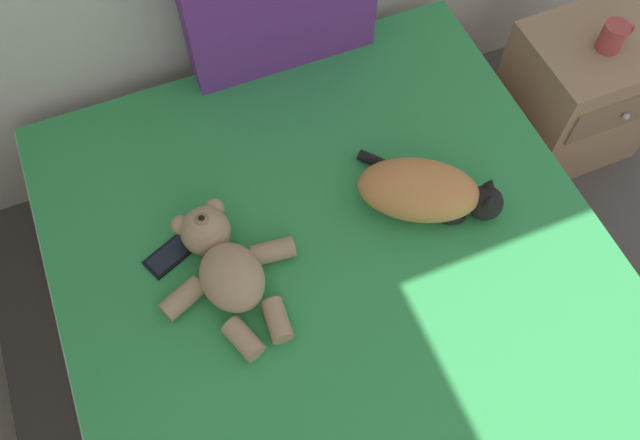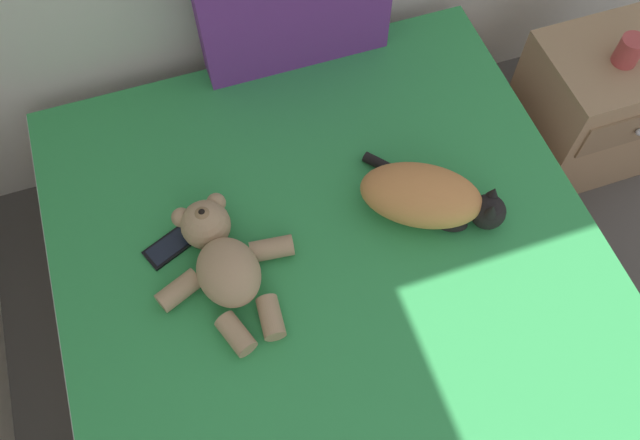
# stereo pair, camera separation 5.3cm
# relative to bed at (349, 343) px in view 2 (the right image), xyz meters

# --- Properties ---
(bed) EXTENTS (1.55, 1.96, 0.50)m
(bed) POSITION_rel_bed_xyz_m (0.00, 0.00, 0.00)
(bed) COLOR #9E7A56
(bed) RESTS_ON ground_plane
(patterned_cushion) EXTENTS (0.59, 0.11, 0.47)m
(patterned_cushion) POSITION_rel_bed_xyz_m (0.13, 0.90, 0.49)
(patterned_cushion) COLOR #72338C
(patterned_cushion) RESTS_ON bed
(cat) EXTENTS (0.41, 0.39, 0.15)m
(cat) POSITION_rel_bed_xyz_m (0.30, 0.23, 0.32)
(cat) COLOR #D18447
(cat) RESTS_ON bed
(teddy_bear) EXTENTS (0.39, 0.45, 0.15)m
(teddy_bear) POSITION_rel_bed_xyz_m (-0.29, 0.23, 0.32)
(teddy_bear) COLOR tan
(teddy_bear) RESTS_ON bed
(cell_phone) EXTENTS (0.16, 0.12, 0.01)m
(cell_phone) POSITION_rel_bed_xyz_m (-0.41, 0.34, 0.26)
(cell_phone) COLOR black
(cell_phone) RESTS_ON bed
(nightstand) EXTENTS (0.47, 0.41, 0.54)m
(nightstand) POSITION_rel_bed_xyz_m (1.13, 0.54, 0.02)
(nightstand) COLOR #9E7A56
(nightstand) RESTS_ON ground_plane
(mug) EXTENTS (0.12, 0.08, 0.09)m
(mug) POSITION_rel_bed_xyz_m (1.11, 0.51, 0.34)
(mug) COLOR #B23F3F
(mug) RESTS_ON nightstand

